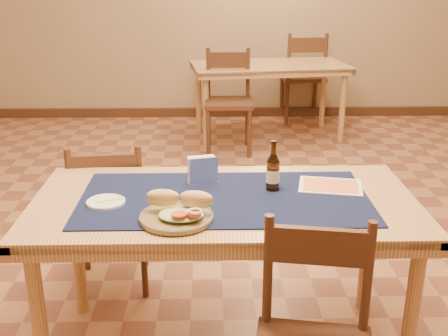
{
  "coord_description": "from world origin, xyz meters",
  "views": [
    {
      "loc": [
        -0.05,
        -2.96,
        1.66
      ],
      "look_at": [
        0.0,
        -0.7,
        0.85
      ],
      "focal_mm": 45.0,
      "sensor_mm": 36.0,
      "label": 1
    }
  ],
  "objects_px": {
    "beer_bottle": "(273,172)",
    "napkin_holder": "(203,171)",
    "back_table": "(269,72)",
    "main_table": "(225,217)",
    "sandwich_plate": "(178,212)",
    "chair_main_far": "(110,213)"
  },
  "relations": [
    {
      "from": "chair_main_far",
      "to": "napkin_holder",
      "type": "distance_m",
      "value": 0.73
    },
    {
      "from": "main_table",
      "to": "chair_main_far",
      "type": "bearing_deg",
      "value": 136.94
    },
    {
      "from": "chair_main_far",
      "to": "beer_bottle",
      "type": "height_order",
      "value": "beer_bottle"
    },
    {
      "from": "main_table",
      "to": "chair_main_far",
      "type": "relative_size",
      "value": 1.89
    },
    {
      "from": "chair_main_far",
      "to": "main_table",
      "type": "bearing_deg",
      "value": -43.06
    },
    {
      "from": "chair_main_far",
      "to": "sandwich_plate",
      "type": "distance_m",
      "value": 0.93
    },
    {
      "from": "beer_bottle",
      "to": "chair_main_far",
      "type": "bearing_deg",
      "value": 149.55
    },
    {
      "from": "back_table",
      "to": "chair_main_far",
      "type": "distance_m",
      "value": 3.09
    },
    {
      "from": "napkin_holder",
      "to": "chair_main_far",
      "type": "bearing_deg",
      "value": 142.74
    },
    {
      "from": "sandwich_plate",
      "to": "napkin_holder",
      "type": "relative_size",
      "value": 1.97
    },
    {
      "from": "sandwich_plate",
      "to": "napkin_holder",
      "type": "bearing_deg",
      "value": 77.22
    },
    {
      "from": "napkin_holder",
      "to": "sandwich_plate",
      "type": "bearing_deg",
      "value": -102.78
    },
    {
      "from": "chair_main_far",
      "to": "beer_bottle",
      "type": "bearing_deg",
      "value": -30.45
    },
    {
      "from": "chair_main_far",
      "to": "napkin_holder",
      "type": "bearing_deg",
      "value": -37.26
    },
    {
      "from": "main_table",
      "to": "sandwich_plate",
      "type": "relative_size",
      "value": 5.59
    },
    {
      "from": "chair_main_far",
      "to": "sandwich_plate",
      "type": "bearing_deg",
      "value": -61.76
    },
    {
      "from": "back_table",
      "to": "beer_bottle",
      "type": "relative_size",
      "value": 7.31
    },
    {
      "from": "main_table",
      "to": "back_table",
      "type": "relative_size",
      "value": 1.0
    },
    {
      "from": "beer_bottle",
      "to": "back_table",
      "type": "bearing_deg",
      "value": 84.54
    },
    {
      "from": "main_table",
      "to": "back_table",
      "type": "distance_m",
      "value": 3.47
    },
    {
      "from": "chair_main_far",
      "to": "sandwich_plate",
      "type": "relative_size",
      "value": 2.96
    },
    {
      "from": "beer_bottle",
      "to": "napkin_holder",
      "type": "distance_m",
      "value": 0.32
    }
  ]
}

